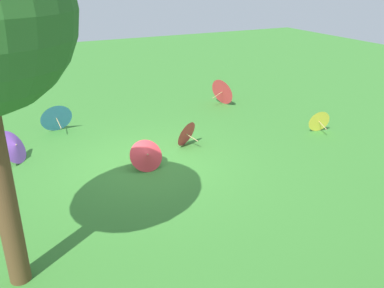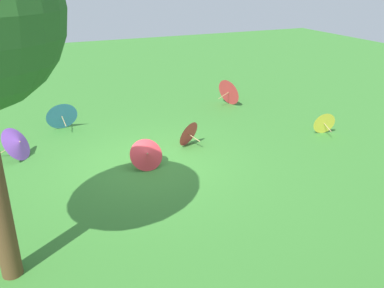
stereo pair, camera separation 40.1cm
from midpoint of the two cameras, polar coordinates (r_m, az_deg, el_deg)
name	(u,v)px [view 1 (the left image)]	position (r m, az deg, el deg)	size (l,w,h in m)	color
ground	(149,165)	(10.19, -7.05, -2.90)	(40.00, 40.00, 0.00)	#387A2D
parasol_red_0	(223,91)	(14.71, 3.58, 7.31)	(0.88, 1.01, 0.95)	tan
parasol_blue_1	(55,116)	(12.80, -19.20, 3.63)	(0.96, 0.83, 0.92)	tan
parasol_red_1	(185,133)	(11.10, -2.04, 1.51)	(0.80, 0.71, 0.73)	tan
parasol_purple_0	(14,146)	(11.11, -24.33, -0.26)	(0.99, 1.07, 0.84)	tan
parasol_red_2	(147,155)	(9.84, -7.42, -1.54)	(0.80, 0.81, 0.74)	tan
parasol_yellow_0	(318,121)	(12.62, 16.19, 3.11)	(0.69, 0.67, 0.66)	tan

